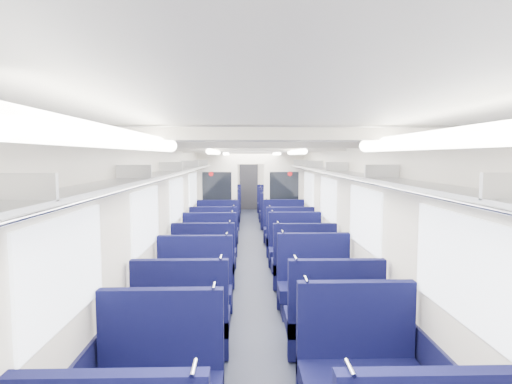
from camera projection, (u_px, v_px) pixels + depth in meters
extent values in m
cube|color=black|center=(252.00, 267.00, 8.17)|extent=(2.80, 18.00, 0.01)
cube|color=white|center=(252.00, 149.00, 7.97)|extent=(2.80, 18.00, 0.01)
cube|color=beige|center=(181.00, 209.00, 8.04)|extent=(0.02, 18.00, 2.35)
cube|color=black|center=(183.00, 250.00, 8.11)|extent=(0.03, 17.90, 0.70)
cube|color=beige|center=(323.00, 208.00, 8.11)|extent=(0.02, 18.00, 2.35)
cube|color=black|center=(321.00, 249.00, 8.18)|extent=(0.03, 17.90, 0.70)
cube|color=beige|center=(249.00, 181.00, 17.04)|extent=(2.80, 0.02, 2.35)
cube|color=#B2B5BA|center=(190.00, 168.00, 7.97)|extent=(0.34, 17.40, 0.04)
cylinder|color=silver|center=(199.00, 169.00, 7.98)|extent=(0.02, 17.40, 0.02)
cube|color=#B2B5BA|center=(22.00, 187.00, 1.99)|extent=(0.34, 0.03, 0.14)
cube|color=#B2B5BA|center=(134.00, 172.00, 3.98)|extent=(0.34, 0.03, 0.14)
cube|color=#B2B5BA|center=(171.00, 167.00, 5.97)|extent=(0.34, 0.03, 0.14)
cube|color=#B2B5BA|center=(190.00, 164.00, 7.97)|extent=(0.34, 0.03, 0.14)
cube|color=#B2B5BA|center=(201.00, 163.00, 9.96)|extent=(0.34, 0.03, 0.14)
cube|color=#B2B5BA|center=(208.00, 162.00, 11.95)|extent=(0.34, 0.03, 0.14)
cube|color=#B2B5BA|center=(214.00, 161.00, 13.94)|extent=(0.34, 0.03, 0.14)
cube|color=#B2B5BA|center=(218.00, 160.00, 15.93)|extent=(0.34, 0.03, 0.14)
cube|color=#B2B5BA|center=(314.00, 168.00, 8.03)|extent=(0.34, 17.40, 0.04)
cylinder|color=silver|center=(305.00, 169.00, 8.03)|extent=(0.02, 17.40, 0.02)
cube|color=#B2B5BA|center=(382.00, 172.00, 4.04)|extent=(0.34, 0.03, 0.14)
cube|color=#B2B5BA|center=(337.00, 167.00, 6.04)|extent=(0.34, 0.03, 0.14)
cube|color=#B2B5BA|center=(314.00, 164.00, 8.03)|extent=(0.34, 0.03, 0.14)
cube|color=#B2B5BA|center=(301.00, 163.00, 10.02)|extent=(0.34, 0.03, 0.14)
cube|color=#B2B5BA|center=(291.00, 162.00, 12.01)|extent=(0.34, 0.03, 0.14)
cube|color=#B2B5BA|center=(285.00, 161.00, 14.00)|extent=(0.34, 0.03, 0.14)
cube|color=#B2B5BA|center=(280.00, 160.00, 15.99)|extent=(0.34, 0.03, 0.14)
cube|color=white|center=(66.00, 269.00, 2.84)|extent=(0.02, 1.30, 0.75)
cube|color=white|center=(146.00, 219.00, 5.13)|extent=(0.02, 1.30, 0.75)
cube|color=white|center=(177.00, 200.00, 7.42)|extent=(0.02, 1.30, 0.75)
cube|color=white|center=(193.00, 189.00, 9.71)|extent=(0.02, 1.30, 0.75)
cube|color=white|center=(205.00, 182.00, 12.50)|extent=(0.02, 1.30, 0.75)
cube|color=white|center=(211.00, 178.00, 14.79)|extent=(0.02, 1.30, 0.75)
cube|color=white|center=(458.00, 266.00, 2.91)|extent=(0.02, 1.30, 0.75)
cube|color=white|center=(364.00, 218.00, 5.20)|extent=(0.02, 1.30, 0.75)
cube|color=white|center=(328.00, 199.00, 7.49)|extent=(0.02, 1.30, 0.75)
cube|color=white|center=(309.00, 189.00, 9.78)|extent=(0.02, 1.30, 0.75)
cube|color=white|center=(295.00, 182.00, 12.57)|extent=(0.02, 1.30, 0.75)
cube|color=white|center=(287.00, 178.00, 14.86)|extent=(0.02, 1.30, 0.75)
cube|color=silver|center=(272.00, 134.00, 2.00)|extent=(2.70, 0.06, 0.06)
cube|color=silver|center=(259.00, 145.00, 3.99)|extent=(2.70, 0.06, 0.06)
cube|color=silver|center=(254.00, 149.00, 5.98)|extent=(2.70, 0.06, 0.06)
cube|color=silver|center=(252.00, 151.00, 7.97)|extent=(2.70, 0.06, 0.06)
cube|color=silver|center=(251.00, 152.00, 9.97)|extent=(2.70, 0.06, 0.06)
cube|color=silver|center=(250.00, 153.00, 11.96)|extent=(2.70, 0.06, 0.06)
cube|color=silver|center=(249.00, 153.00, 13.95)|extent=(2.70, 0.06, 0.06)
cube|color=silver|center=(249.00, 154.00, 15.94)|extent=(2.70, 0.06, 0.06)
cylinder|color=white|center=(131.00, 140.00, 1.49)|extent=(0.07, 1.60, 0.07)
cylinder|color=white|center=(214.00, 152.00, 5.47)|extent=(0.07, 1.60, 0.07)
cylinder|color=white|center=(226.00, 154.00, 8.96)|extent=(0.07, 1.60, 0.07)
cylinder|color=white|center=(233.00, 155.00, 13.44)|extent=(0.07, 1.60, 0.07)
cylinder|color=white|center=(428.00, 140.00, 1.52)|extent=(0.07, 1.60, 0.07)
cylinder|color=white|center=(296.00, 152.00, 5.50)|extent=(0.07, 1.60, 0.07)
cylinder|color=white|center=(276.00, 154.00, 8.99)|extent=(0.07, 1.60, 0.07)
cylinder|color=white|center=(266.00, 155.00, 13.47)|extent=(0.07, 1.60, 0.07)
cube|color=black|center=(249.00, 185.00, 16.99)|extent=(0.75, 0.06, 2.00)
cube|color=silver|center=(217.00, 196.00, 10.69)|extent=(1.05, 0.08, 2.35)
cube|color=black|center=(217.00, 187.00, 10.62)|extent=(0.76, 0.02, 0.80)
cylinder|color=red|center=(211.00, 174.00, 10.58)|extent=(0.12, 0.01, 0.12)
cube|color=silver|center=(284.00, 196.00, 10.73)|extent=(1.05, 0.08, 2.35)
cube|color=black|center=(284.00, 187.00, 10.66)|extent=(0.76, 0.02, 0.80)
cylinder|color=red|center=(290.00, 174.00, 10.63)|extent=(0.12, 0.01, 0.12)
cube|color=silver|center=(251.00, 157.00, 10.62)|extent=(0.70, 0.08, 0.35)
cylinder|color=silver|center=(194.00, 368.00, 2.06)|extent=(0.02, 0.16, 0.02)
cylinder|color=silver|center=(350.00, 368.00, 2.06)|extent=(0.02, 0.16, 0.02)
cube|color=#0B0D36|center=(162.00, 353.00, 3.40)|extent=(1.03, 0.10, 1.10)
cylinder|color=silver|center=(214.00, 286.00, 3.36)|extent=(0.02, 0.16, 0.02)
cube|color=#0B0D36|center=(362.00, 379.00, 3.40)|extent=(1.03, 0.54, 0.18)
cube|color=#0B0D36|center=(355.00, 342.00, 3.60)|extent=(1.03, 0.10, 1.10)
cylinder|color=silver|center=(306.00, 279.00, 3.54)|extent=(0.02, 0.16, 0.02)
cube|color=#0B0D36|center=(184.00, 321.00, 4.59)|extent=(1.03, 0.54, 0.18)
cube|color=black|center=(184.00, 340.00, 4.61)|extent=(0.95, 0.43, 0.26)
cube|color=#0B0D36|center=(180.00, 310.00, 4.35)|extent=(1.03, 0.10, 1.10)
cylinder|color=silver|center=(221.00, 257.00, 4.31)|extent=(0.02, 0.16, 0.02)
cube|color=#0B0D36|center=(331.00, 321.00, 4.59)|extent=(1.03, 0.54, 0.18)
cube|color=black|center=(331.00, 340.00, 4.61)|extent=(0.95, 0.43, 0.26)
cube|color=#0B0D36|center=(336.00, 310.00, 4.35)|extent=(1.03, 0.10, 1.10)
cylinder|color=silver|center=(296.00, 258.00, 4.29)|extent=(0.02, 0.16, 0.02)
cube|color=#0B0D36|center=(194.00, 295.00, 5.46)|extent=(1.03, 0.54, 0.18)
cube|color=black|center=(194.00, 311.00, 5.48)|extent=(0.95, 0.43, 0.26)
cube|color=#0B0D36|center=(195.00, 275.00, 5.66)|extent=(1.03, 0.10, 1.10)
cylinder|color=silver|center=(227.00, 234.00, 5.62)|extent=(0.02, 0.16, 0.02)
cube|color=#0B0D36|center=(315.00, 291.00, 5.63)|extent=(1.03, 0.54, 0.18)
cube|color=black|center=(315.00, 306.00, 5.65)|extent=(0.95, 0.43, 0.26)
cube|color=#0B0D36|center=(313.00, 271.00, 5.83)|extent=(1.03, 0.10, 1.10)
cylinder|color=silver|center=(283.00, 232.00, 5.77)|extent=(0.02, 0.16, 0.02)
cube|color=#0B0D36|center=(205.00, 265.00, 6.94)|extent=(1.03, 0.54, 0.18)
cube|color=black|center=(205.00, 278.00, 6.96)|extent=(0.95, 0.43, 0.26)
cube|color=#0B0D36|center=(203.00, 256.00, 6.71)|extent=(1.03, 0.10, 1.10)
cylinder|color=silver|center=(230.00, 222.00, 6.67)|extent=(0.02, 0.16, 0.02)
cube|color=#0B0D36|center=(303.00, 266.00, 6.90)|extent=(1.03, 0.54, 0.18)
cube|color=black|center=(302.00, 279.00, 6.92)|extent=(0.95, 0.43, 0.26)
cube|color=#0B0D36|center=(305.00, 257.00, 6.66)|extent=(1.03, 0.10, 1.10)
cylinder|color=silver|center=(278.00, 222.00, 6.60)|extent=(0.02, 0.16, 0.02)
cube|color=#0B0D36|center=(209.00, 254.00, 7.73)|extent=(1.03, 0.54, 0.18)
cube|color=black|center=(209.00, 266.00, 7.75)|extent=(0.95, 0.43, 0.26)
cube|color=#0B0D36|center=(210.00, 241.00, 7.93)|extent=(1.03, 0.10, 1.10)
cylinder|color=silver|center=(232.00, 212.00, 7.90)|extent=(0.02, 0.16, 0.02)
cube|color=#0B0D36|center=(296.00, 253.00, 7.83)|extent=(1.03, 0.54, 0.18)
cube|color=black|center=(296.00, 264.00, 7.85)|extent=(0.95, 0.43, 0.26)
cube|color=#0B0D36|center=(295.00, 240.00, 8.03)|extent=(1.03, 0.10, 1.10)
cylinder|color=silver|center=(272.00, 211.00, 7.97)|extent=(0.02, 0.16, 0.02)
cube|color=#0B0D36|center=(214.00, 240.00, 9.09)|extent=(1.03, 0.54, 0.18)
cube|color=black|center=(214.00, 249.00, 9.11)|extent=(0.95, 0.43, 0.26)
cube|color=#0B0D36|center=(213.00, 232.00, 8.85)|extent=(1.03, 0.10, 1.10)
cylinder|color=silver|center=(233.00, 206.00, 8.81)|extent=(0.02, 0.16, 0.02)
cube|color=#0B0D36|center=(289.00, 240.00, 9.05)|extent=(1.03, 0.54, 0.18)
cube|color=black|center=(289.00, 250.00, 9.07)|extent=(0.95, 0.43, 0.26)
cube|color=#0B0D36|center=(290.00, 232.00, 8.81)|extent=(1.03, 0.10, 1.10)
cylinder|color=silver|center=(270.00, 206.00, 8.75)|extent=(0.02, 0.16, 0.02)
cube|color=#0B0D36|center=(217.00, 232.00, 10.02)|extent=(1.03, 0.54, 0.18)
cube|color=black|center=(217.00, 241.00, 10.04)|extent=(0.95, 0.43, 0.26)
cube|color=#0B0D36|center=(218.00, 222.00, 10.22)|extent=(1.03, 0.10, 1.10)
cylinder|color=silver|center=(235.00, 199.00, 10.18)|extent=(0.02, 0.16, 0.02)
cube|color=#0B0D36|center=(284.00, 231.00, 10.13)|extent=(1.03, 0.54, 0.18)
cube|color=black|center=(284.00, 240.00, 10.15)|extent=(0.95, 0.43, 0.26)
cube|color=#0B0D36|center=(284.00, 221.00, 10.33)|extent=(1.03, 0.10, 1.10)
cylinder|color=silver|center=(266.00, 199.00, 10.27)|extent=(0.02, 0.16, 0.02)
cube|color=#0B0D36|center=(222.00, 218.00, 12.26)|extent=(1.03, 0.54, 0.18)
cube|color=black|center=(222.00, 225.00, 12.28)|extent=(0.95, 0.43, 0.26)
cube|color=#0B0D36|center=(222.00, 212.00, 12.02)|extent=(1.03, 0.10, 1.10)
cylinder|color=silver|center=(237.00, 193.00, 11.98)|extent=(0.02, 0.16, 0.02)
cube|color=#0B0D36|center=(277.00, 217.00, 12.43)|extent=(1.03, 0.54, 0.18)
cube|color=black|center=(277.00, 225.00, 12.45)|extent=(0.95, 0.43, 0.26)
cube|color=#0B0D36|center=(278.00, 211.00, 12.19)|extent=(1.03, 0.10, 1.10)
cylinder|color=silver|center=(263.00, 192.00, 12.13)|extent=(0.02, 0.16, 0.02)
cube|color=#0B0D36|center=(224.00, 213.00, 13.30)|extent=(1.03, 0.54, 0.18)
cube|color=black|center=(224.00, 220.00, 13.31)|extent=(0.95, 0.43, 0.26)
cube|color=#0B0D36|center=(224.00, 206.00, 13.50)|extent=(1.03, 0.10, 1.10)
cylinder|color=silver|center=(238.00, 189.00, 13.46)|extent=(0.02, 0.16, 0.02)
cube|color=#0B0D36|center=(275.00, 213.00, 13.30)|extent=(1.03, 0.54, 0.18)
cube|color=black|center=(275.00, 220.00, 13.32)|extent=(0.95, 0.43, 0.26)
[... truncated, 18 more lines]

